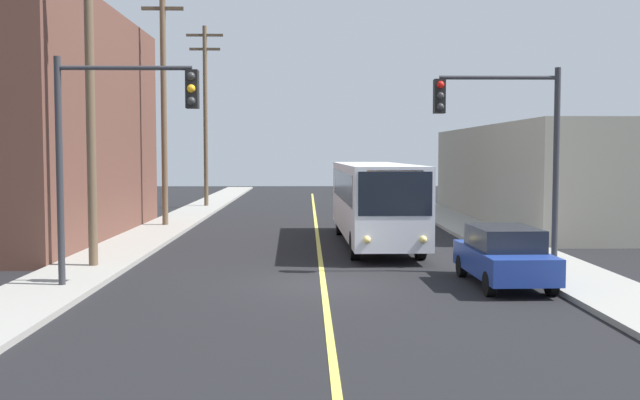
# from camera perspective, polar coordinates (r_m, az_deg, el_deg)

# --- Properties ---
(ground_plane) EXTENTS (120.00, 120.00, 0.00)m
(ground_plane) POSITION_cam_1_polar(r_m,az_deg,el_deg) (20.64, 0.26, -6.50)
(ground_plane) COLOR black
(sidewalk_left) EXTENTS (2.50, 90.00, 0.15)m
(sidewalk_left) POSITION_cam_1_polar(r_m,az_deg,el_deg) (31.27, -13.58, -2.99)
(sidewalk_left) COLOR gray
(sidewalk_left) RESTS_ON ground
(sidewalk_right) EXTENTS (2.50, 90.00, 0.15)m
(sidewalk_right) POSITION_cam_1_polar(r_m,az_deg,el_deg) (31.47, 13.18, -2.94)
(sidewalk_right) COLOR gray
(sidewalk_right) RESTS_ON ground
(lane_stripe_center) EXTENTS (0.16, 60.00, 0.01)m
(lane_stripe_center) POSITION_cam_1_polar(r_m,az_deg,el_deg) (35.50, -0.27, -2.21)
(lane_stripe_center) COLOR #D8CC4C
(lane_stripe_center) RESTS_ON ground
(building_right_warehouse) EXTENTS (12.00, 22.59, 5.02)m
(building_right_warehouse) POSITION_cam_1_polar(r_m,az_deg,el_deg) (41.78, 19.97, 1.89)
(building_right_warehouse) COLOR gray
(building_right_warehouse) RESTS_ON ground
(city_bus) EXTENTS (2.80, 12.20, 3.20)m
(city_bus) POSITION_cam_1_polar(r_m,az_deg,el_deg) (29.32, 4.18, 0.09)
(city_bus) COLOR silver
(city_bus) RESTS_ON ground
(parked_car_blue) EXTENTS (1.91, 4.44, 1.62)m
(parked_car_blue) POSITION_cam_1_polar(r_m,az_deg,el_deg) (20.91, 13.98, -4.14)
(parked_car_blue) COLOR navy
(parked_car_blue) RESTS_ON ground
(utility_pole_near) EXTENTS (2.40, 0.28, 10.86)m
(utility_pole_near) POSITION_cam_1_polar(r_m,az_deg,el_deg) (23.97, -17.33, 9.38)
(utility_pole_near) COLOR brown
(utility_pole_near) RESTS_ON sidewalk_left
(utility_pole_mid) EXTENTS (2.40, 0.28, 11.86)m
(utility_pole_mid) POSITION_cam_1_polar(r_m,az_deg,el_deg) (36.64, -11.97, 8.24)
(utility_pole_mid) COLOR brown
(utility_pole_mid) RESTS_ON sidewalk_left
(utility_pole_far) EXTENTS (2.40, 0.28, 11.74)m
(utility_pole_far) POSITION_cam_1_polar(r_m,az_deg,el_deg) (49.39, -8.83, 7.00)
(utility_pole_far) COLOR brown
(utility_pole_far) RESTS_ON sidewalk_left
(traffic_signal_left_corner) EXTENTS (3.75, 0.48, 6.00)m
(traffic_signal_left_corner) POSITION_cam_1_polar(r_m,az_deg,el_deg) (20.13, -15.34, 5.42)
(traffic_signal_left_corner) COLOR #2D2D33
(traffic_signal_left_corner) RESTS_ON sidewalk_left
(traffic_signal_right_corner) EXTENTS (3.75, 0.48, 6.00)m
(traffic_signal_right_corner) POSITION_cam_1_polar(r_m,az_deg,el_deg) (22.59, 14.09, 5.24)
(traffic_signal_right_corner) COLOR #2D2D33
(traffic_signal_right_corner) RESTS_ON sidewalk_right
(fire_hydrant) EXTENTS (0.44, 0.26, 0.84)m
(fire_hydrant) POSITION_cam_1_polar(r_m,az_deg,el_deg) (26.89, 14.77, -2.98)
(fire_hydrant) COLOR red
(fire_hydrant) RESTS_ON sidewalk_right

